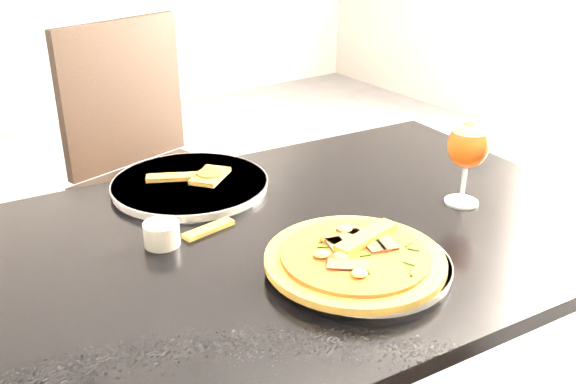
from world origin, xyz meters
TOP-DOWN VIEW (x-y plane):
  - dining_table at (-0.16, -0.22)m, footprint 1.26×0.90m
  - chair_far at (-0.08, 0.68)m, footprint 0.55×0.55m
  - plate_main at (-0.16, -0.39)m, footprint 0.38×0.38m
  - pizza at (-0.18, -0.39)m, footprint 0.30×0.30m
  - plate_second at (-0.25, 0.06)m, footprint 0.42×0.42m
  - crust_scraps at (-0.23, 0.07)m, footprint 0.18×0.13m
  - loose_crust at (-0.31, -0.13)m, footprint 0.11×0.04m
  - sauce_cup at (-0.40, -0.13)m, footprint 0.06×0.06m
  - beer_glass at (0.17, -0.31)m, footprint 0.08×0.08m

SIDE VIEW (x-z plane):
  - chair_far at x=-0.08m, z-range 0.05..1.03m
  - dining_table at x=-0.16m, z-range 0.28..1.03m
  - loose_crust at x=-0.31m, z-range 0.75..0.76m
  - plate_main at x=-0.16m, z-range 0.75..0.77m
  - plate_second at x=-0.25m, z-range 0.75..0.77m
  - crust_scraps at x=-0.23m, z-range 0.77..0.78m
  - sauce_cup at x=-0.40m, z-range 0.75..0.79m
  - pizza at x=-0.18m, z-range 0.76..0.79m
  - beer_glass at x=0.17m, z-range 0.79..0.96m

